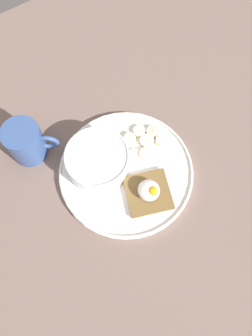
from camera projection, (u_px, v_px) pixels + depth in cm
name	position (u px, v px, depth cm)	size (l,w,h in cm)	color
ground_plane	(126.00, 174.00, 76.58)	(120.00, 120.00, 2.00)	#725D54
plate	(126.00, 171.00, 74.91)	(30.81, 30.81, 1.60)	white
oatmeal_bowl	(98.00, 160.00, 72.25)	(14.20, 14.20, 6.12)	white
toast_slice	(148.00, 193.00, 72.06)	(12.21, 12.21, 1.31)	brown
poached_egg	(149.00, 190.00, 70.02)	(4.89, 4.79, 3.43)	white
banana_slice_front	(147.00, 141.00, 76.82)	(4.31, 4.26, 1.32)	#F3E6C7
banana_slice_left	(161.00, 141.00, 76.76)	(3.75, 3.81, 1.55)	beige
banana_slice_back	(146.00, 155.00, 75.33)	(4.21, 4.34, 1.91)	#F6DEBE
banana_slice_right	(135.00, 157.00, 75.35)	(4.15, 4.16, 1.30)	beige
banana_slice_inner	(153.00, 132.00, 77.46)	(3.79, 3.65, 1.90)	#FAEBC7
banana_slice_outer	(130.00, 139.00, 76.87)	(3.55, 3.67, 1.71)	#F8E9BD
banana_slice_upper	(139.00, 131.00, 77.81)	(4.12, 4.12, 1.12)	beige
coffee_mug	(26.00, 142.00, 73.06)	(9.15, 10.80, 9.58)	#38558D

